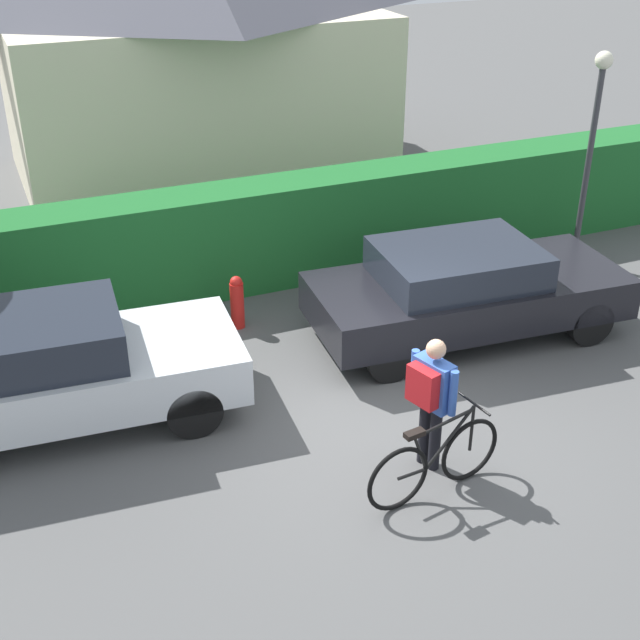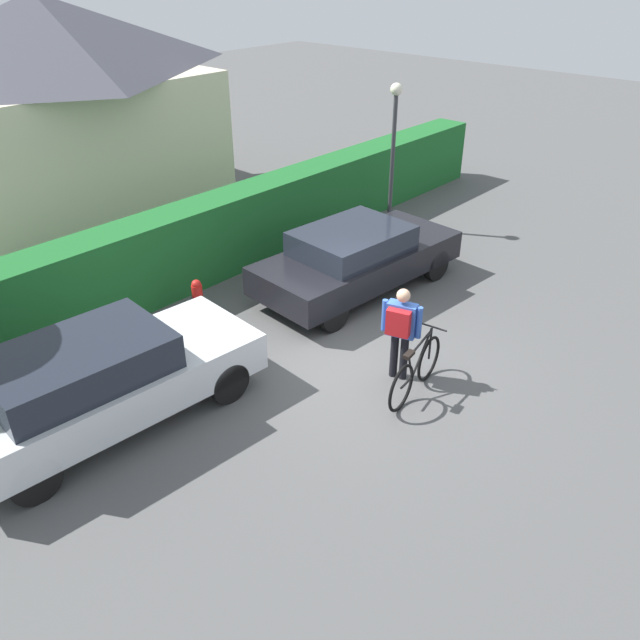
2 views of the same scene
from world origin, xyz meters
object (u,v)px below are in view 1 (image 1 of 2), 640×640
Objects in this scene: parked_car_near at (43,368)px; bicycle at (435,462)px; parked_car_far at (465,288)px; person_rider at (431,393)px; fire_hydrant at (237,301)px; street_lamp at (594,126)px.

bicycle is at bearing -38.95° from parked_car_near.
bicycle is (-2.12, -2.92, -0.32)m from parked_car_far.
bicycle is 0.73m from person_rider.
fire_hydrant is at bearing 100.07° from bicycle.
person_rider is at bearing 70.21° from bicycle.
street_lamp reaches higher than parked_car_far.
parked_car_near is at bearing -152.99° from fire_hydrant.
street_lamp is (3.13, 1.50, 1.58)m from parked_car_far.
street_lamp reaches higher than fire_hydrant.
fire_hydrant is (2.84, 1.45, -0.36)m from parked_car_near.
parked_car_far is (5.74, -0.00, -0.05)m from parked_car_near.
street_lamp is at bearing 25.60° from parked_car_far.
person_rider is 1.99× the size of fire_hydrant.
bicycle reaches higher than fire_hydrant.
parked_car_near is 5.74m from parked_car_far.
person_rider is 6.60m from street_lamp.
parked_car_far is at bearing 54.02° from bicycle.
parked_car_near is 3.21m from fire_hydrant.
bicycle is 2.11× the size of fire_hydrant.
parked_car_far is 5.63× the size of fire_hydrant.
bicycle is at bearing -109.79° from person_rider.
bicycle is (3.62, -2.92, -0.37)m from parked_car_near.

